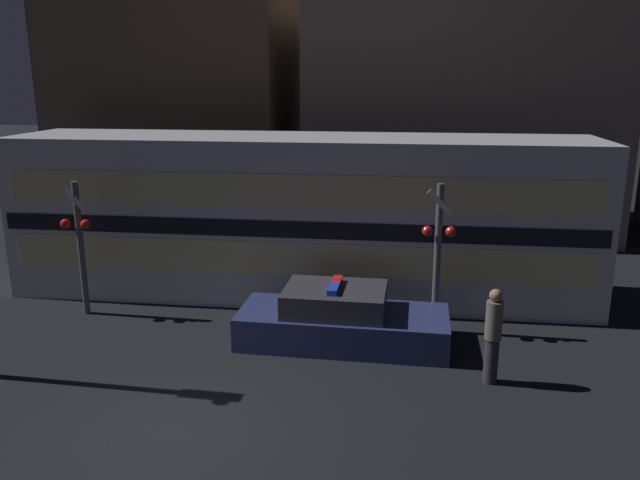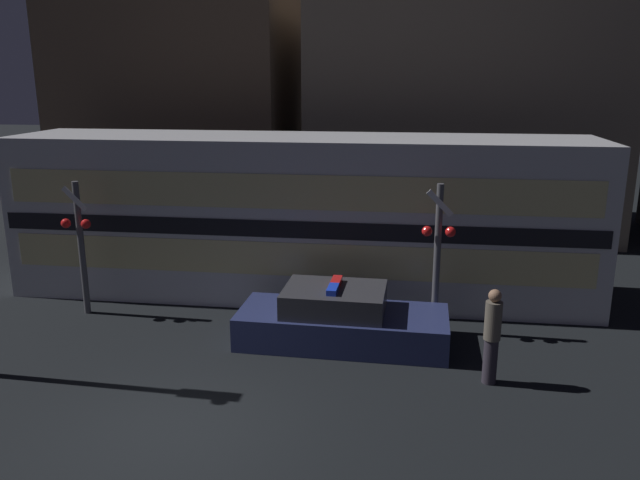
# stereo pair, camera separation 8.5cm
# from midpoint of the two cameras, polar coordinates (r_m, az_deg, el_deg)

# --- Properties ---
(ground_plane) EXTENTS (120.00, 120.00, 0.00)m
(ground_plane) POSITION_cam_midpoint_polar(r_m,az_deg,el_deg) (10.62, -12.92, -16.73)
(ground_plane) COLOR black
(train) EXTENTS (14.55, 2.99, 4.04)m
(train) POSITION_cam_midpoint_polar(r_m,az_deg,el_deg) (15.97, -1.90, 2.22)
(train) COLOR silver
(train) RESTS_ON ground_plane
(police_car) EXTENTS (4.43, 1.86, 1.34)m
(police_car) POSITION_cam_midpoint_polar(r_m,az_deg,el_deg) (13.24, 1.76, -7.38)
(police_car) COLOR navy
(police_car) RESTS_ON ground_plane
(pedestrian) EXTENTS (0.31, 0.31, 1.81)m
(pedestrian) POSITION_cam_midpoint_polar(r_m,az_deg,el_deg) (11.85, 15.32, -8.39)
(pedestrian) COLOR #2D2833
(pedestrian) RESTS_ON ground_plane
(crossing_signal_near) EXTENTS (0.71, 0.33, 3.31)m
(crossing_signal_near) POSITION_cam_midpoint_polar(r_m,az_deg,el_deg) (13.59, 10.52, -1.08)
(crossing_signal_near) COLOR #4C4C51
(crossing_signal_near) RESTS_ON ground_plane
(crossing_signal_far) EXTENTS (0.71, 0.33, 3.17)m
(crossing_signal_far) POSITION_cam_midpoint_polar(r_m,az_deg,el_deg) (15.48, -21.28, -0.18)
(crossing_signal_far) COLOR #4C4C51
(crossing_signal_far) RESTS_ON ground_plane
(building_left) EXTENTS (8.14, 6.69, 8.49)m
(building_left) POSITION_cam_midpoint_polar(r_m,az_deg,el_deg) (25.07, -12.40, 11.58)
(building_left) COLOR brown
(building_left) RESTS_ON ground_plane
(building_center) EXTENTS (10.59, 6.62, 8.69)m
(building_center) POSITION_cam_midpoint_polar(r_m,az_deg,el_deg) (23.86, 12.34, 11.68)
(building_center) COLOR #726656
(building_center) RESTS_ON ground_plane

